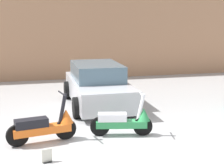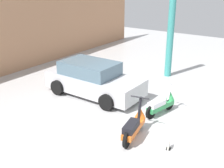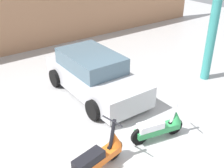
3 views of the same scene
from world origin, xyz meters
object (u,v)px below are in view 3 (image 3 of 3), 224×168
at_px(scooter_front_right, 160,126).
at_px(support_column_side, 213,29).
at_px(scooter_front_left, 99,156).
at_px(car_rear_left, 94,75).

distance_m(scooter_front_right, support_column_side, 4.09).
xyz_separation_m(scooter_front_right, support_column_side, (3.58, 1.41, 1.40)).
bearing_deg(scooter_front_left, support_column_side, 3.96).
height_order(scooter_front_left, car_rear_left, car_rear_left).
relative_size(scooter_front_left, car_rear_left, 0.40).
bearing_deg(car_rear_left, scooter_front_right, 1.10).
xyz_separation_m(car_rear_left, support_column_side, (3.61, -1.41, 1.14)).
bearing_deg(scooter_front_left, scooter_front_right, -10.69).
xyz_separation_m(scooter_front_left, support_column_side, (5.33, 1.42, 1.38)).
relative_size(scooter_front_right, car_rear_left, 0.37).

